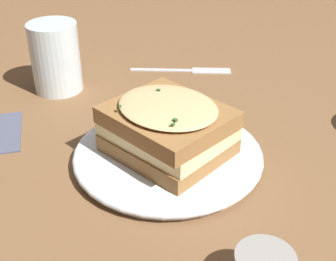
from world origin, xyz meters
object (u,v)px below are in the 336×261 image
dinner_plate (168,155)px  water_glass (55,57)px  sandwich (168,128)px  fork (193,70)px

dinner_plate → water_glass: size_ratio=2.16×
sandwich → fork: sandwich is taller
fork → water_glass: bearing=-70.1°
dinner_plate → water_glass: bearing=-80.2°
sandwich → fork: (-0.17, -0.21, -0.05)m
fork → sandwich: bearing=-6.6°
sandwich → water_glass: size_ratio=1.51×
fork → dinner_plate: bearing=-6.6°
sandwich → fork: 0.27m
water_glass → fork: 0.23m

